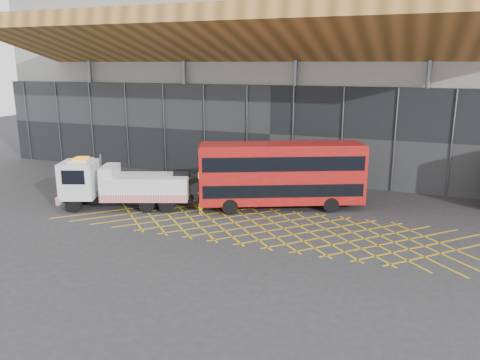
% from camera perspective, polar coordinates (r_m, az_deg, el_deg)
% --- Properties ---
extents(ground_plane, '(120.00, 120.00, 0.00)m').
position_cam_1_polar(ground_plane, '(30.89, -6.22, -4.48)').
color(ground_plane, '#29292B').
extents(road_markings, '(27.96, 7.16, 0.01)m').
position_cam_1_polar(road_markings, '(28.91, 3.80, -5.73)').
color(road_markings, gold).
rests_on(road_markings, ground_plane).
extents(construction_building, '(55.00, 23.97, 18.00)m').
position_cam_1_polar(construction_building, '(45.93, 6.32, 12.97)').
color(construction_building, gray).
rests_on(construction_building, ground_plane).
extents(recovery_truck, '(10.17, 5.32, 3.61)m').
position_cam_1_polar(recovery_truck, '(33.13, -14.30, -0.56)').
color(recovery_truck, black).
rests_on(recovery_truck, ground_plane).
extents(bus_towed, '(11.23, 6.86, 4.54)m').
position_cam_1_polar(bus_towed, '(31.96, 5.03, 0.88)').
color(bus_towed, '#9E0F0C').
rests_on(bus_towed, ground_plane).
extents(worker, '(0.41, 0.59, 1.52)m').
position_cam_1_polar(worker, '(31.26, -4.78, -2.76)').
color(worker, yellow).
rests_on(worker, ground_plane).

